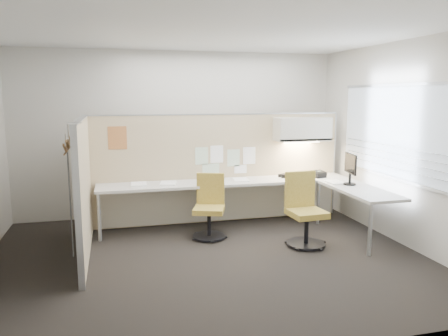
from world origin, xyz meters
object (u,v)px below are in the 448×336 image
object	(u,v)px
desk	(250,190)
chair_right	(304,212)
phone	(318,174)
monitor	(350,167)
chair_left	(210,208)

from	to	relation	value
desk	chair_right	xyz separation A→B (m)	(0.48, -0.96, -0.14)
desk	phone	bearing A→B (deg)	3.92
monitor	phone	distance (m)	0.74
chair_left	chair_right	xyz separation A→B (m)	(1.20, -0.65, 0.04)
desk	phone	size ratio (longest dim) A/B	16.09
desk	monitor	bearing A→B (deg)	-23.82
desk	chair_left	size ratio (longest dim) A/B	4.37
chair_right	phone	size ratio (longest dim) A/B	4.01
monitor	chair_right	bearing A→B (deg)	123.00
desk	chair_left	distance (m)	0.80
monitor	chair_left	bearing A→B (deg)	93.17
chair_right	desk	bearing A→B (deg)	113.08
chair_left	phone	xyz separation A→B (m)	(1.91, 0.39, 0.35)
desk	phone	distance (m)	1.21
chair_right	monitor	bearing A→B (deg)	18.43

